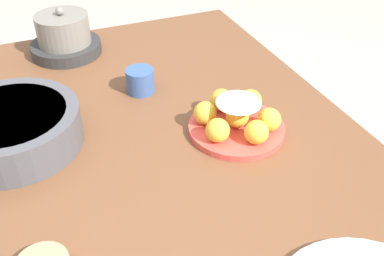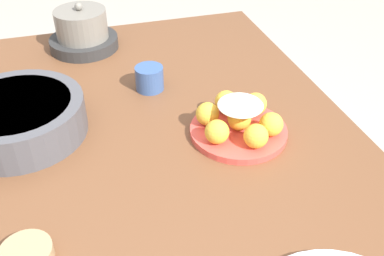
{
  "view_description": "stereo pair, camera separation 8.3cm",
  "coord_description": "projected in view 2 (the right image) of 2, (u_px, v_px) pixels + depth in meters",
  "views": [
    {
      "loc": [
        -0.75,
        0.2,
        1.4
      ],
      "look_at": [
        0.0,
        -0.11,
        0.8
      ],
      "focal_mm": 42.0,
      "sensor_mm": 36.0,
      "label": 1
    },
    {
      "loc": [
        -0.78,
        0.12,
        1.4
      ],
      "look_at": [
        0.0,
        -0.11,
        0.8
      ],
      "focal_mm": 42.0,
      "sensor_mm": 36.0,
      "label": 2
    }
  ],
  "objects": [
    {
      "name": "dining_table",
      "position": [
        146.0,
        181.0,
        1.06
      ],
      "size": [
        1.41,
        1.03,
        0.76
      ],
      "color": "brown",
      "rests_on": "ground_plane"
    },
    {
      "name": "serving_bowl",
      "position": [
        18.0,
        117.0,
        1.03
      ],
      "size": [
        0.31,
        0.31,
        0.09
      ],
      "color": "#4C4C51",
      "rests_on": "dining_table"
    },
    {
      "name": "sauce_bowl",
      "position": [
        26.0,
        254.0,
        0.76
      ],
      "size": [
        0.09,
        0.09,
        0.03
      ],
      "color": "tan",
      "rests_on": "dining_table"
    },
    {
      "name": "warming_pot",
      "position": [
        83.0,
        32.0,
        1.39
      ],
      "size": [
        0.21,
        0.21,
        0.15
      ],
      "color": "#2D2D2D",
      "rests_on": "dining_table"
    },
    {
      "name": "cup_near",
      "position": [
        149.0,
        78.0,
        1.2
      ],
      "size": [
        0.08,
        0.08,
        0.07
      ],
      "color": "#38568E",
      "rests_on": "dining_table"
    },
    {
      "name": "cake_plate",
      "position": [
        239.0,
        122.0,
        1.04
      ],
      "size": [
        0.23,
        0.23,
        0.09
      ],
      "color": "#E04C42",
      "rests_on": "dining_table"
    }
  ]
}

